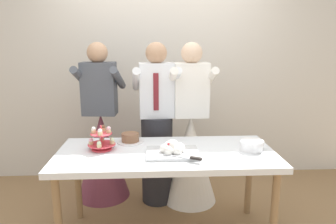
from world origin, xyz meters
name	(u,v)px	position (x,y,z in m)	size (l,w,h in m)	color
rear_wall	(161,59)	(0.00, 1.37, 1.45)	(5.20, 0.10, 2.90)	beige
dessert_table	(166,160)	(0.00, 0.00, 0.70)	(1.80, 0.80, 0.78)	silver
cupcake_stand	(101,140)	(-0.54, 0.08, 0.86)	(0.23, 0.23, 0.21)	#D83F4C
main_cake_tray	(173,150)	(0.05, -0.08, 0.81)	(0.42, 0.37, 0.12)	silver
plate_stack	(252,145)	(0.71, -0.01, 0.82)	(0.19, 0.19, 0.09)	white
round_cake	(130,138)	(-0.31, 0.25, 0.81)	(0.24, 0.24, 0.08)	white
person_groom	(157,133)	(-0.07, 0.62, 0.75)	(0.49, 0.51, 1.66)	#232328
person_bride	(190,148)	(0.28, 0.62, 0.58)	(0.56, 0.56, 1.66)	white
person_guest	(102,145)	(-0.65, 0.76, 0.58)	(0.56, 0.56, 1.66)	brown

